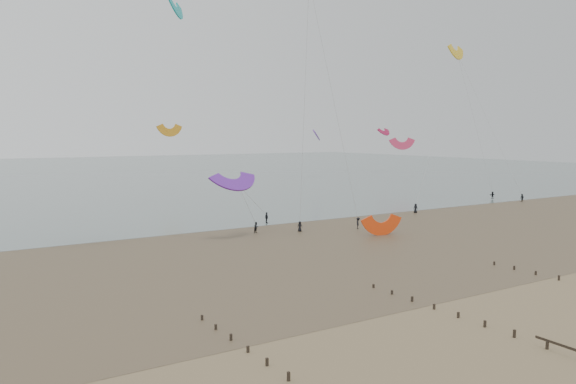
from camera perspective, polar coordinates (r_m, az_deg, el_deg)
name	(u,v)px	position (r m, az deg, el deg)	size (l,w,h in m)	color
ground	(437,332)	(45.17, 14.91, -13.61)	(500.00, 500.00, 0.00)	brown
sea_and_shore	(204,255)	(70.52, -8.51, -6.38)	(500.00, 665.00, 0.03)	#475654
kitesurfers	(381,212)	(103.03, 9.44, -2.02)	(121.91, 16.93, 1.87)	black
grounded_kite	(382,235)	(84.52, 9.51, -4.35)	(5.81, 3.04, 4.43)	#FF4210
kites_airborne	(52,91)	(119.66, -22.82, 9.43)	(232.79, 108.24, 38.19)	#6622A5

